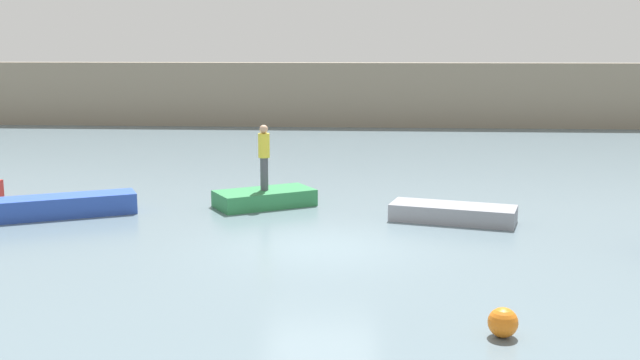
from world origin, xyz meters
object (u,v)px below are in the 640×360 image
(rowboat_grey, at_px, (453,213))
(person_yellow_shirt, at_px, (264,154))
(rowboat_blue, at_px, (66,206))
(rowboat_green, at_px, (265,198))
(mooring_buoy, at_px, (503,322))

(rowboat_grey, xyz_separation_m, person_yellow_shirt, (-5.06, 1.52, 1.26))
(rowboat_blue, xyz_separation_m, person_yellow_shirt, (5.07, 1.56, 1.21))
(person_yellow_shirt, bearing_deg, rowboat_grey, -16.75)
(rowboat_blue, height_order, rowboat_green, rowboat_blue)
(rowboat_green, relative_size, mooring_buoy, 5.70)
(rowboat_green, bearing_deg, person_yellow_shirt, 59.06)
(rowboat_blue, xyz_separation_m, rowboat_grey, (10.13, 0.03, -0.06))
(rowboat_green, distance_m, rowboat_grey, 5.29)
(mooring_buoy, bearing_deg, person_yellow_shirt, 118.23)
(rowboat_grey, distance_m, mooring_buoy, 7.80)
(rowboat_green, height_order, mooring_buoy, mooring_buoy)
(rowboat_green, relative_size, rowboat_grey, 0.85)
(rowboat_grey, relative_size, person_yellow_shirt, 1.72)
(rowboat_grey, bearing_deg, mooring_buoy, -75.10)
(rowboat_green, xyz_separation_m, mooring_buoy, (5.01, -9.33, 0.01))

